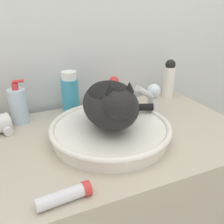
{
  "coord_description": "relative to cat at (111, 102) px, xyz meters",
  "views": [
    {
      "loc": [
        -0.3,
        -0.39,
        1.28
      ],
      "look_at": [
        -0.01,
        0.27,
        0.95
      ],
      "focal_mm": 38.0,
      "sensor_mm": 36.0,
      "label": 1
    }
  ],
  "objects": [
    {
      "name": "wall_back",
      "position": [
        0.01,
        0.39,
        0.21
      ],
      "size": [
        8.0,
        0.05,
        2.4
      ],
      "color": "silver",
      "rests_on": "ground_plane"
    },
    {
      "name": "vanity_counter",
      "position": [
        0.01,
        0.03,
        -0.56
      ],
      "size": [
        1.01,
        0.61,
        0.85
      ],
      "color": "#B2A893",
      "rests_on": "ground_plane"
    },
    {
      "name": "sink_basin",
      "position": [
        0.0,
        0.01,
        -0.11
      ],
      "size": [
        0.42,
        0.42,
        0.06
      ],
      "color": "white",
      "rests_on": "vanity_counter"
    },
    {
      "name": "cat",
      "position": [
        0.0,
        0.0,
        0.0
      ],
      "size": [
        0.31,
        0.3,
        0.18
      ],
      "rotation": [
        0.0,
        0.0,
        4.54
      ],
      "color": "black",
      "rests_on": "sink_basin"
    },
    {
      "name": "faucet",
      "position": [
        0.23,
        0.12,
        -0.06
      ],
      "size": [
        0.15,
        0.09,
        0.16
      ],
      "rotation": [
        0.0,
        0.0,
        -2.71
      ],
      "color": "silver",
      "rests_on": "vanity_counter"
    },
    {
      "name": "soap_pump_bottle",
      "position": [
        -0.28,
        0.27,
        -0.07
      ],
      "size": [
        0.07,
        0.07,
        0.17
      ],
      "color": "silver",
      "rests_on": "vanity_counter"
    },
    {
      "name": "mouthwash_bottle",
      "position": [
        -0.07,
        0.27,
        -0.05
      ],
      "size": [
        0.07,
        0.07,
        0.19
      ],
      "color": "teal",
      "rests_on": "vanity_counter"
    },
    {
      "name": "lotion_bottle_white",
      "position": [
        0.42,
        0.27,
        -0.04
      ],
      "size": [
        0.05,
        0.05,
        0.19
      ],
      "color": "white",
      "rests_on": "vanity_counter"
    },
    {
      "name": "deodorant_stick",
      "position": [
        0.13,
        0.27,
        -0.07
      ],
      "size": [
        0.05,
        0.05,
        0.14
      ],
      "color": "silver",
      "rests_on": "vanity_counter"
    },
    {
      "name": "cream_tube",
      "position": [
        -0.22,
        -0.22,
        -0.12
      ],
      "size": [
        0.13,
        0.05,
        0.04
      ],
      "rotation": [
        0.0,
        0.0,
        0.08
      ],
      "color": "silver",
      "rests_on": "vanity_counter"
    }
  ]
}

